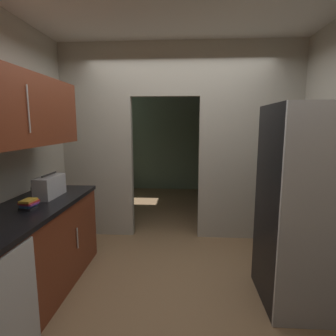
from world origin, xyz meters
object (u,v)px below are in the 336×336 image
Objects in this scene: refrigerator at (314,208)px; book_stack at (29,204)px; boombox at (50,186)px; dishwasher at (12,314)px.

refrigerator reaches higher than book_stack.
boombox is 2.48× the size of book_stack.
dishwasher is at bearing -69.47° from book_stack.
boombox is 0.43m from book_stack.
book_stack is at bearing 110.53° from dishwasher.
book_stack is (0.02, -0.42, -0.06)m from boombox.
refrigerator is 2.18× the size of dishwasher.
dishwasher is 2.02× the size of boombox.
boombox is (-0.29, 1.14, 0.58)m from dishwasher.
refrigerator is 4.41× the size of boombox.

